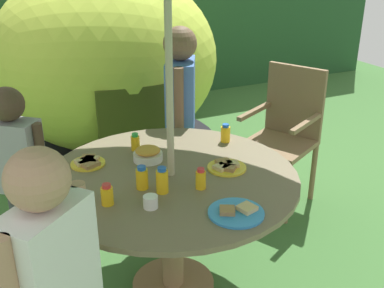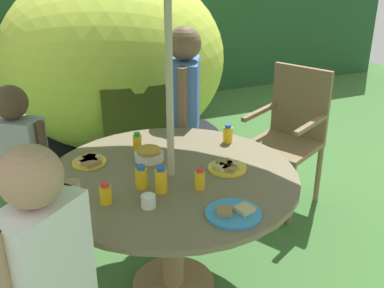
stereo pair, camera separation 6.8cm
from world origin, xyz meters
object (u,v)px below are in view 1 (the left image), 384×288
juice_bottle_near_right (162,181)px  snack_bowl (148,154)px  plate_near_left (88,162)px  juice_bottle_far_right (69,195)px  child_in_blue_shirt (181,97)px  cup_near (151,202)px  juice_bottle_mid_left (201,179)px  plate_front_edge (227,167)px  juice_bottle_back_edge (107,195)px  juice_bottle_far_left (142,178)px  child_in_white_shirt (51,268)px  wooden_chair (285,129)px  juice_bottle_center_back (225,134)px  plate_center_front (236,212)px  child_in_grey_shirt (15,156)px  juice_bottle_mid_right (135,142)px  garden_table (172,198)px  dome_tent (106,60)px

juice_bottle_near_right → snack_bowl: bearing=80.5°
snack_bowl → plate_near_left: 0.32m
snack_bowl → juice_bottle_far_right: size_ratio=1.45×
child_in_blue_shirt → cup_near: size_ratio=19.80×
juice_bottle_mid_left → plate_front_edge: bearing=31.2°
juice_bottle_back_edge → juice_bottle_far_left: bearing=21.1°
child_in_white_shirt → juice_bottle_far_left: child_in_white_shirt is taller
wooden_chair → cup_near: 1.61m
plate_near_left → juice_bottle_mid_left: juice_bottle_mid_left is taller
wooden_chair → juice_bottle_near_right: bearing=-86.7°
juice_bottle_center_back → cup_near: (-0.67, -0.52, -0.02)m
child_in_white_shirt → plate_center_front: bearing=-31.7°
juice_bottle_mid_left → cup_near: bearing=-167.0°
child_in_white_shirt → juice_bottle_back_edge: size_ratio=12.00×
juice_bottle_far_right → juice_bottle_back_edge: size_ratio=1.07×
child_in_white_shirt → juice_bottle_far_right: size_ratio=11.18×
juice_bottle_center_back → plate_front_edge: bearing=-117.9°
child_in_grey_shirt → juice_bottle_mid_right: bearing=21.0°
child_in_blue_shirt → juice_bottle_mid_right: size_ratio=12.81×
juice_bottle_back_edge → wooden_chair: bearing=25.8°
garden_table → juice_bottle_center_back: (0.46, 0.26, 0.19)m
plate_center_front → juice_bottle_back_edge: size_ratio=2.41×
child_in_white_shirt → plate_near_left: (0.34, 0.89, -0.06)m
dome_tent → cup_near: (-0.48, -2.45, -0.08)m
plate_near_left → juice_bottle_far_left: 0.41m
plate_front_edge → child_in_grey_shirt: bearing=146.5°
snack_bowl → juice_bottle_mid_right: size_ratio=1.56×
juice_bottle_mid_left → cup_near: 0.29m
plate_front_edge → juice_bottle_far_left: (-0.47, -0.01, 0.04)m
plate_near_left → juice_bottle_near_right: bearing=-60.8°
child_in_white_shirt → plate_front_edge: child_in_white_shirt is taller
child_in_white_shirt → snack_bowl: child_in_white_shirt is taller
garden_table → juice_bottle_far_right: 0.57m
juice_bottle_center_back → cup_near: size_ratio=1.67×
dome_tent → cup_near: 2.50m
juice_bottle_mid_right → snack_bowl: bearing=-84.0°
juice_bottle_far_left → juice_bottle_mid_right: 0.46m
juice_bottle_mid_right → dome_tent: bearing=79.4°
plate_front_edge → juice_bottle_mid_left: size_ratio=1.92×
plate_center_front → juice_bottle_far_left: (-0.30, 0.40, 0.05)m
wooden_chair → juice_bottle_mid_left: bearing=-81.1°
wooden_chair → juice_bottle_mid_right: (-1.22, -0.22, 0.20)m
juice_bottle_mid_left → juice_bottle_mid_right: bearing=103.8°
cup_near → child_in_white_shirt: bearing=-145.5°
snack_bowl → juice_bottle_back_edge: size_ratio=1.56×
child_in_grey_shirt → juice_bottle_far_right: size_ratio=10.06×
juice_bottle_far_left → juice_bottle_mid_left: bearing=-25.1°
plate_front_edge → juice_bottle_center_back: juice_bottle_center_back is taller
dome_tent → snack_bowl: dome_tent is taller
plate_near_left → juice_bottle_far_left: bearing=-64.5°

